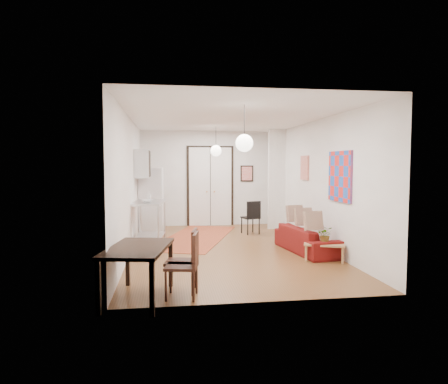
{
  "coord_description": "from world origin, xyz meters",
  "views": [
    {
      "loc": [
        -1.31,
        -8.73,
        1.89
      ],
      "look_at": [
        -0.02,
        0.34,
        1.25
      ],
      "focal_mm": 32.0,
      "sensor_mm": 36.0,
      "label": 1
    }
  ],
  "objects": [
    {
      "name": "poster_back",
      "position": [
        1.15,
        3.47,
        1.6
      ],
      "size": [
        0.4,
        0.03,
        0.5
      ],
      "primitive_type": "cube",
      "color": "red",
      "rests_on": "wall_back"
    },
    {
      "name": "coffee_table",
      "position": [
        1.73,
        -1.36,
        0.3
      ],
      "size": [
        0.87,
        0.69,
        0.34
      ],
      "rotation": [
        0.0,
        0.0,
        -0.4
      ],
      "color": "tan",
      "rests_on": "floor"
    },
    {
      "name": "painting_popart",
      "position": [
        2.08,
        -1.25,
        1.65
      ],
      "size": [
        0.05,
        1.0,
        1.0
      ],
      "primitive_type": "cube",
      "color": "red",
      "rests_on": "wall_right"
    },
    {
      "name": "dining_table",
      "position": [
        -1.72,
        -3.15,
        0.67
      ],
      "size": [
        1.02,
        1.47,
        0.75
      ],
      "rotation": [
        0.0,
        0.0,
        -0.19
      ],
      "color": "black",
      "rests_on": "floor"
    },
    {
      "name": "potted_plant",
      "position": [
        1.75,
        -1.36,
        0.51
      ],
      "size": [
        0.38,
        0.36,
        0.33
      ],
      "primitive_type": "imported",
      "rotation": [
        0.0,
        0.0,
        -0.4
      ],
      "color": "#316E36",
      "rests_on": "coffee_table"
    },
    {
      "name": "kitchen_counter",
      "position": [
        -1.74,
        0.62,
        0.69
      ],
      "size": [
        0.81,
        1.41,
        1.03
      ],
      "rotation": [
        0.0,
        0.0,
        -0.11
      ],
      "color": "silver",
      "rests_on": "floor"
    },
    {
      "name": "pendant_back",
      "position": [
        0.0,
        2.0,
        2.25
      ],
      "size": [
        0.3,
        0.3,
        0.8
      ],
      "color": "white",
      "rests_on": "ceiling"
    },
    {
      "name": "stub_partition",
      "position": [
        1.85,
        2.55,
        1.45
      ],
      "size": [
        0.5,
        0.1,
        2.9
      ],
      "primitive_type": "cube",
      "color": "silver",
      "rests_on": "floor"
    },
    {
      "name": "dining_chair_far",
      "position": [
        -1.12,
        -3.06,
        0.54
      ],
      "size": [
        0.52,
        0.67,
        0.93
      ],
      "rotation": [
        0.0,
        0.0,
        -1.76
      ],
      "color": "#3B1B12",
      "rests_on": "floor"
    },
    {
      "name": "print_left",
      "position": [
        -2.07,
        2.0,
        1.95
      ],
      "size": [
        0.03,
        0.44,
        0.54
      ],
      "primitive_type": "cube",
      "color": "#9E6D42",
      "rests_on": "wall_left"
    },
    {
      "name": "black_side_chair",
      "position": [
        0.92,
        1.9,
        0.53
      ],
      "size": [
        0.51,
        0.52,
        0.9
      ],
      "rotation": [
        0.0,
        0.0,
        3.44
      ],
      "color": "black",
      "rests_on": "floor"
    },
    {
      "name": "floor",
      "position": [
        0.0,
        0.0,
        0.0
      ],
      "size": [
        7.0,
        7.0,
        0.0
      ],
      "primitive_type": "plane",
      "color": "brown",
      "rests_on": "ground"
    },
    {
      "name": "wall_left",
      "position": [
        -2.1,
        0.0,
        1.45
      ],
      "size": [
        0.02,
        7.0,
        2.9
      ],
      "primitive_type": "cube",
      "color": "silver",
      "rests_on": "floor"
    },
    {
      "name": "fridge",
      "position": [
        -1.75,
        2.39,
        0.9
      ],
      "size": [
        0.67,
        0.67,
        1.79
      ],
      "primitive_type": "cube",
      "rotation": [
        0.0,
        0.0,
        -0.06
      ],
      "color": "silver",
      "rests_on": "floor"
    },
    {
      "name": "kilim_rug",
      "position": [
        -0.59,
        1.46,
        0.0
      ],
      "size": [
        2.57,
        4.01,
        0.01
      ],
      "primitive_type": "cube",
      "rotation": [
        0.0,
        0.0,
        -0.34
      ],
      "color": "#A74B29",
      "rests_on": "floor"
    },
    {
      "name": "soap_bottle",
      "position": [
        -1.75,
        0.87,
        1.14
      ],
      "size": [
        0.11,
        0.11,
        0.21
      ],
      "primitive_type": "imported",
      "rotation": [
        0.0,
        0.0,
        -0.11
      ],
      "color": "teal",
      "rests_on": "kitchen_counter"
    },
    {
      "name": "wall_right",
      "position": [
        2.1,
        0.0,
        1.45
      ],
      "size": [
        0.02,
        7.0,
        2.9
      ],
      "primitive_type": "cube",
      "color": "silver",
      "rests_on": "floor"
    },
    {
      "name": "double_doors",
      "position": [
        0.0,
        3.46,
        1.2
      ],
      "size": [
        1.44,
        0.06,
        2.5
      ],
      "primitive_type": "cube",
      "color": "white",
      "rests_on": "wall_back"
    },
    {
      "name": "dining_chair_near",
      "position": [
        -1.12,
        -2.8,
        0.54
      ],
      "size": [
        0.52,
        0.67,
        0.93
      ],
      "rotation": [
        0.0,
        0.0,
        -1.76
      ],
      "color": "#3B1B12",
      "rests_on": "floor"
    },
    {
      "name": "ceiling",
      "position": [
        0.0,
        0.0,
        2.9
      ],
      "size": [
        4.2,
        7.0,
        0.02
      ],
      "primitive_type": "cube",
      "color": "white",
      "rests_on": "wall_back"
    },
    {
      "name": "wall_cabinet",
      "position": [
        -1.92,
        1.5,
        1.9
      ],
      "size": [
        0.35,
        1.0,
        0.7
      ],
      "primitive_type": "cube",
      "color": "silver",
      "rests_on": "wall_left"
    },
    {
      "name": "wall_back",
      "position": [
        0.0,
        3.5,
        1.45
      ],
      "size": [
        4.2,
        0.02,
        2.9
      ],
      "primitive_type": "cube",
      "color": "silver",
      "rests_on": "floor"
    },
    {
      "name": "sofa",
      "position": [
        1.67,
        -0.57,
        0.27
      ],
      "size": [
        0.99,
        1.96,
        0.55
      ],
      "primitive_type": "imported",
      "rotation": [
        0.0,
        0.0,
        1.71
      ],
      "color": "maroon",
      "rests_on": "floor"
    },
    {
      "name": "pendant_front",
      "position": [
        0.0,
        -2.0,
        2.25
      ],
      "size": [
        0.3,
        0.3,
        0.8
      ],
      "color": "white",
      "rests_on": "ceiling"
    },
    {
      "name": "wall_front",
      "position": [
        0.0,
        -3.5,
        1.45
      ],
      "size": [
        4.2,
        0.02,
        2.9
      ],
      "primitive_type": "cube",
      "color": "silver",
      "rests_on": "floor"
    },
    {
      "name": "bowl",
      "position": [
        -1.75,
        0.32,
        1.06
      ],
      "size": [
        0.27,
        0.27,
        0.06
      ],
      "primitive_type": "imported",
      "rotation": [
        0.0,
        0.0,
        -0.11
      ],
      "color": "beige",
      "rests_on": "kitchen_counter"
    },
    {
      "name": "painting_abstract",
      "position": [
        2.08,
        0.8,
        1.8
      ],
      "size": [
        0.05,
        0.5,
        0.6
      ],
      "primitive_type": "cube",
      "color": "beige",
      "rests_on": "wall_right"
    }
  ]
}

